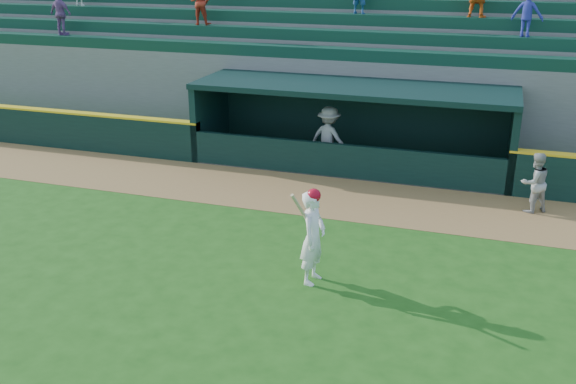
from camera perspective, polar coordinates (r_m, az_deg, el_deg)
name	(u,v)px	position (r m, az deg, el deg)	size (l,w,h in m)	color
ground	(263,280)	(12.86, -2.24, -7.83)	(120.00, 120.00, 0.00)	#1D4E13
warning_track	(326,196)	(17.12, 3.44, -0.36)	(40.00, 3.00, 0.01)	olive
dugout_player_front	(535,183)	(16.97, 21.08, 0.78)	(0.74, 0.58, 1.53)	#A1A09C
dugout_player_inside	(329,138)	(19.08, 3.65, 4.81)	(1.21, 0.70, 1.88)	#A2A29D
dugout	(354,119)	(19.60, 5.88, 6.44)	(9.40, 2.80, 2.46)	slate
stands	(383,62)	(23.79, 8.47, 11.40)	(34.50, 6.25, 7.50)	slate
batter_at_plate	(313,236)	(12.40, 2.24, -3.94)	(0.59, 0.81, 1.96)	white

